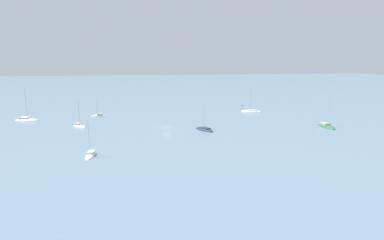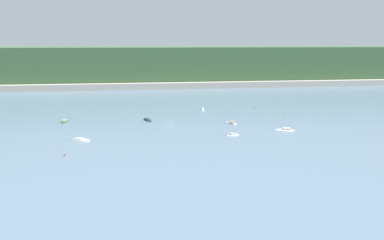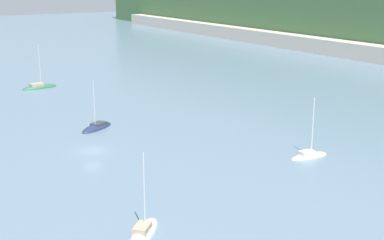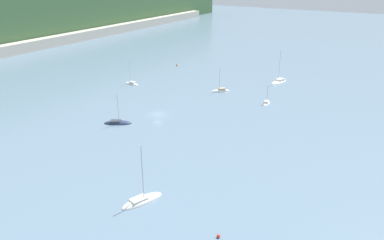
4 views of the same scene
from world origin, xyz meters
TOP-DOWN VIEW (x-y plane):
  - ground_plane at (0.00, 0.00)m, footprint 600.00×600.00m
  - sailboat_0 at (27.78, -5.47)m, footprint 5.83×5.98m
  - sailboat_1 at (-50.17, 6.97)m, footprint 3.44×8.34m
  - sailboat_2 at (-11.00, 5.24)m, footprint 5.87×7.57m
  - sailboat_3 at (48.26, -18.65)m, footprint 9.04×4.94m
  - sailboat_4 at (19.09, 25.40)m, footprint 2.36×6.31m
  - sailboat_5 at (-35.95, -22.51)m, footprint 8.50×5.23m
  - sailboat_6 at (24.36, -22.96)m, footprint 5.64×2.57m
  - mooring_buoy_1 at (-37.41, -38.53)m, footprint 0.55×0.55m

SIDE VIEW (x-z plane):
  - ground_plane at x=0.00m, z-range 0.00..0.00m
  - sailboat_2 at x=-11.00m, z-range -4.54..4.68m
  - sailboat_5 at x=-35.95m, z-range -5.78..5.93m
  - sailboat_6 at x=24.36m, z-range -2.98..3.17m
  - sailboat_1 at x=-50.17m, z-range -5.37..5.57m
  - sailboat_0 at x=27.78m, z-range -4.54..4.75m
  - sailboat_3 at x=48.26m, z-range -6.16..6.39m
  - sailboat_4 at x=19.09m, z-range -4.48..4.73m
  - mooring_buoy_1 at x=-37.41m, z-range 0.00..0.55m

